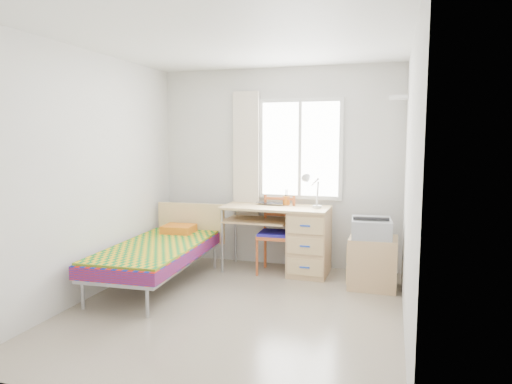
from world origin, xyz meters
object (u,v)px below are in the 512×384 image
bed (160,250)px  cabinet (373,262)px  chair (277,229)px  printer (371,227)px  desk (304,238)px

bed → cabinet: bed is taller
bed → chair: (1.17, 0.88, 0.14)m
printer → desk: bearing=156.6°
chair → cabinet: chair is taller
chair → cabinet: 1.25m
desk → chair: chair is taller
chair → printer: (1.16, -0.26, 0.14)m
bed → printer: (2.34, 0.62, 0.28)m
cabinet → chair: bearing=167.3°
chair → desk: bearing=1.5°
desk → cabinet: (0.85, -0.31, -0.16)m
bed → chair: chair is taller
cabinet → printer: size_ratio=1.09×
chair → printer: size_ratio=1.83×
bed → desk: same height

